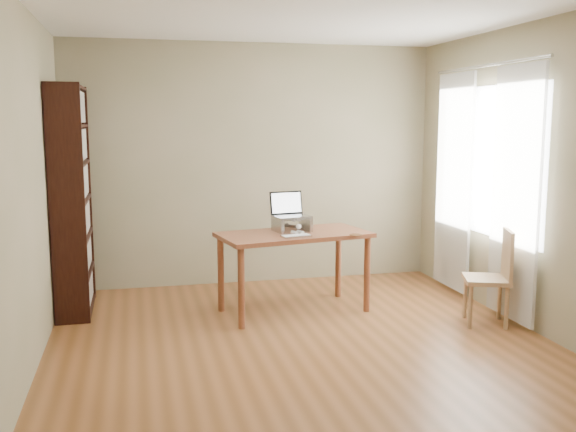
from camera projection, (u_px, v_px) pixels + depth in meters
The scene contains 10 objects.
room at pixel (312, 184), 4.83m from camera, with size 4.04×4.54×2.64m.
bookshelf at pixel (72, 200), 5.92m from camera, with size 0.30×0.90×2.10m.
curtains at pixel (482, 186), 6.05m from camera, with size 0.03×1.90×2.25m.
desk at pixel (294, 243), 5.95m from camera, with size 1.47×0.92×0.75m.
laptop_stand at pixel (292, 223), 6.00m from camera, with size 0.32×0.25×0.13m.
laptop at pixel (290, 210), 6.04m from camera, with size 0.36×0.33×0.23m.
keyboard at pixel (296, 236), 5.71m from camera, with size 0.28×0.16×0.02m.
coaster at pixel (356, 235), 5.80m from camera, with size 0.11×0.11×0.01m, color brown.
cat at pixel (289, 224), 6.02m from camera, with size 0.25×0.49×0.16m.
chair at pixel (493, 273), 5.62m from camera, with size 0.49×0.48×0.84m.
Camera 1 is at (-1.27, -4.63, 1.78)m, focal length 40.00 mm.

